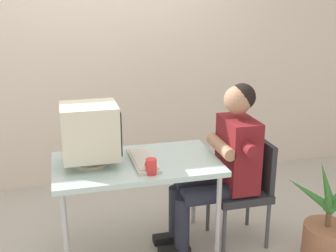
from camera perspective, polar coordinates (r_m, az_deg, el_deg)
name	(u,v)px	position (r m, az deg, el deg)	size (l,w,h in m)	color
ground_plane	(138,249)	(3.43, -3.95, -16.08)	(12.00, 12.00, 0.00)	#B2ADA3
wall_back	(139,34)	(4.31, -3.90, 12.18)	(8.00, 0.10, 3.00)	beige
desk	(137,169)	(3.11, -4.21, -5.72)	(1.18, 0.69, 0.73)	#B7B7BC
crt_monitor	(90,132)	(3.00, -10.29, -0.77)	(0.39, 0.33, 0.44)	beige
keyboard	(143,160)	(3.08, -3.35, -4.54)	(0.16, 0.48, 0.03)	silver
office_chair	(246,185)	(3.39, 10.32, -7.68)	(0.41, 0.41, 0.82)	#4C4C51
person_seated	(224,160)	(3.24, 7.43, -4.57)	(0.75, 0.59, 1.27)	maroon
potted_plant	(327,227)	(3.43, 20.41, -12.48)	(0.58, 0.54, 0.70)	#9E6647
desk_mug	(151,166)	(2.87, -2.27, -5.39)	(0.07, 0.09, 0.11)	red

